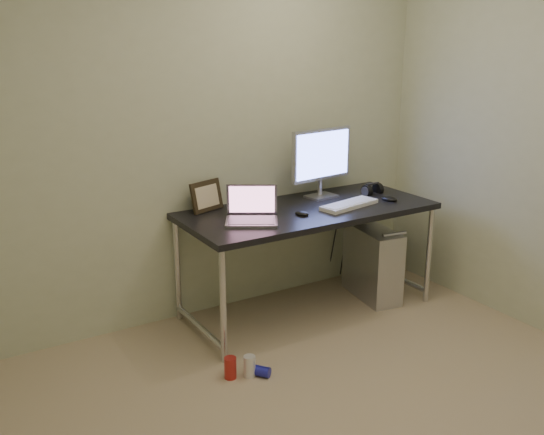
{
  "coord_description": "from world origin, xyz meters",
  "views": [
    {
      "loc": [
        -1.65,
        -1.86,
        1.86
      ],
      "look_at": [
        0.11,
        1.02,
        0.85
      ],
      "focal_mm": 40.0,
      "sensor_mm": 36.0,
      "label": 1
    }
  ],
  "objects": [
    {
      "name": "headphones",
      "position": [
        1.24,
        1.45,
        0.78
      ],
      "size": [
        0.15,
        0.09,
        0.1
      ],
      "rotation": [
        0.0,
        0.0,
        0.03
      ],
      "color": "black",
      "rests_on": "desk"
    },
    {
      "name": "webcam",
      "position": [
        0.17,
        1.63,
        0.83
      ],
      "size": [
        0.04,
        0.03,
        0.11
      ],
      "rotation": [
        0.0,
        0.0,
        0.01
      ],
      "color": "silver",
      "rests_on": "desk"
    },
    {
      "name": "picture_frame",
      "position": [
        -0.01,
        1.67,
        0.85
      ],
      "size": [
        0.26,
        0.15,
        0.2
      ],
      "primitive_type": "cube",
      "rotation": [
        -0.21,
        0.0,
        0.32
      ],
      "color": "black",
      "rests_on": "desk"
    },
    {
      "name": "mouse_left",
      "position": [
        0.47,
        1.25,
        0.77
      ],
      "size": [
        0.09,
        0.12,
        0.03
      ],
      "primitive_type": "ellipsoid",
      "rotation": [
        0.0,
        0.0,
        0.31
      ],
      "color": "black",
      "rests_on": "desk"
    },
    {
      "name": "laptop",
      "position": [
        0.14,
        1.31,
        0.8
      ],
      "size": [
        0.41,
        0.39,
        0.22
      ],
      "rotation": [
        0.0,
        0.0,
        -0.54
      ],
      "color": "#B4B3BC",
      "rests_on": "desk"
    },
    {
      "name": "can_white",
      "position": [
        -0.17,
        0.81,
        0.06
      ],
      "size": [
        0.07,
        0.07,
        0.13
      ],
      "primitive_type": "cylinder",
      "rotation": [
        0.0,
        0.0,
        0.01
      ],
      "color": "silver",
      "rests_on": "ground"
    },
    {
      "name": "cable_a",
      "position": [
        1.1,
        1.7,
        0.4
      ],
      "size": [
        0.01,
        0.16,
        0.69
      ],
      "primitive_type": "cylinder",
      "rotation": [
        0.21,
        0.0,
        0.0
      ],
      "color": "black",
      "rests_on": "ground"
    },
    {
      "name": "desk",
      "position": [
        0.61,
        1.37,
        0.68
      ],
      "size": [
        1.73,
        0.76,
        0.75
      ],
      "color": "black",
      "rests_on": "ground"
    },
    {
      "name": "can_blue",
      "position": [
        -0.12,
        0.78,
        0.03
      ],
      "size": [
        0.12,
        0.13,
        0.06
      ],
      "primitive_type": "cylinder",
      "rotation": [
        1.57,
        0.0,
        0.64
      ],
      "color": "#1E1FA0",
      "rests_on": "ground"
    },
    {
      "name": "keyboard",
      "position": [
        0.86,
        1.25,
        0.76
      ],
      "size": [
        0.47,
        0.23,
        0.03
      ],
      "primitive_type": "cube",
      "rotation": [
        0.0,
        0.0,
        0.19
      ],
      "color": "white",
      "rests_on": "desk"
    },
    {
      "name": "can_red",
      "position": [
        -0.27,
        0.85,
        0.06
      ],
      "size": [
        0.07,
        0.07,
        0.13
      ],
      "primitive_type": "cylinder",
      "rotation": [
        0.0,
        0.0,
        -0.03
      ],
      "color": "#B2241E",
      "rests_on": "ground"
    },
    {
      "name": "cable_b",
      "position": [
        1.19,
        1.68,
        0.38
      ],
      "size": [
        0.02,
        0.11,
        0.71
      ],
      "primitive_type": "cylinder",
      "rotation": [
        0.14,
        0.0,
        0.09
      ],
      "color": "black",
      "rests_on": "ground"
    },
    {
      "name": "monitor",
      "position": [
        0.85,
        1.56,
        1.04
      ],
      "size": [
        0.53,
        0.18,
        0.49
      ],
      "rotation": [
        0.0,
        0.0,
        0.12
      ],
      "color": "#B4B3BC",
      "rests_on": "desk"
    },
    {
      "name": "tower_computer",
      "position": [
        1.15,
        1.31,
        0.26
      ],
      "size": [
        0.3,
        0.53,
        0.56
      ],
      "rotation": [
        0.0,
        0.0,
        -0.16
      ],
      "color": "silver",
      "rests_on": "ground"
    },
    {
      "name": "wall_back",
      "position": [
        0.0,
        1.75,
        1.25
      ],
      "size": [
        3.5,
        0.02,
        2.5
      ],
      "primitive_type": "cube",
      "color": "beige",
      "rests_on": "ground"
    },
    {
      "name": "mouse_right",
      "position": [
        1.21,
        1.23,
        0.77
      ],
      "size": [
        0.11,
        0.14,
        0.04
      ],
      "primitive_type": "ellipsoid",
      "rotation": [
        0.0,
        0.0,
        0.27
      ],
      "color": "black",
      "rests_on": "desk"
    }
  ]
}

